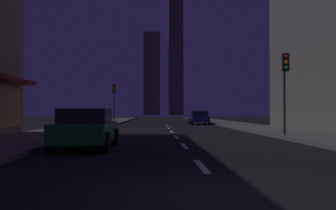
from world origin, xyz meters
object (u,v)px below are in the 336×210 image
(fire_hydrant_far_left, at_px, (98,122))
(street_lamp_right, at_px, (336,8))
(traffic_light_far_left, at_px, (114,95))
(car_parked_near, at_px, (86,128))
(traffic_light_near_right, at_px, (285,75))
(car_parked_far, at_px, (199,117))

(fire_hydrant_far_left, bearing_deg, street_lamp_right, -58.24)
(fire_hydrant_far_left, distance_m, street_lamp_right, 21.92)
(street_lamp_right, bearing_deg, traffic_light_far_left, 112.42)
(car_parked_near, height_order, traffic_light_far_left, traffic_light_far_left)
(car_parked_near, bearing_deg, traffic_light_near_right, 28.92)
(car_parked_far, xyz_separation_m, traffic_light_far_left, (-9.10, 0.20, 2.45))
(traffic_light_near_right, relative_size, street_lamp_right, 0.64)
(fire_hydrant_far_left, bearing_deg, traffic_light_near_right, -48.16)
(car_parked_near, bearing_deg, traffic_light_far_left, 94.19)
(fire_hydrant_far_left, relative_size, traffic_light_near_right, 0.16)
(traffic_light_near_right, xyz_separation_m, traffic_light_far_left, (-11.00, 20.89, 0.00))
(traffic_light_far_left, bearing_deg, car_parked_near, -85.81)
(fire_hydrant_far_left, distance_m, traffic_light_far_left, 8.61)
(traffic_light_far_left, relative_size, street_lamp_right, 0.64)
(traffic_light_far_left, bearing_deg, car_parked_far, -1.26)
(car_parked_near, distance_m, street_lamp_right, 9.98)
(car_parked_near, xyz_separation_m, traffic_light_far_left, (-1.90, 25.91, 2.45))
(fire_hydrant_far_left, bearing_deg, car_parked_near, -82.62)
(fire_hydrant_far_left, relative_size, traffic_light_far_left, 0.16)
(car_parked_near, bearing_deg, car_parked_far, 74.36)
(car_parked_far, distance_m, street_lamp_right, 26.59)
(car_parked_far, distance_m, fire_hydrant_far_left, 12.39)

